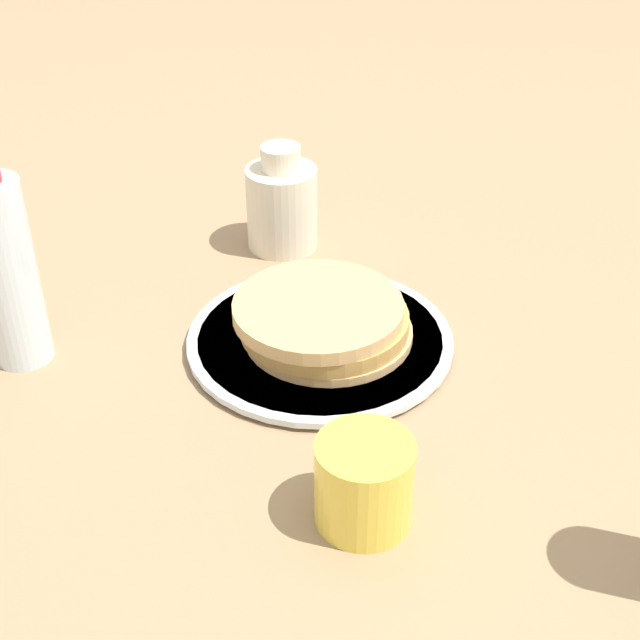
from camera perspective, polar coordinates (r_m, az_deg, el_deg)
The scene contains 6 objects.
ground_plane at distance 0.97m, azimuth 0.25°, elevation -0.74°, with size 4.00×4.00×0.00m, color #9E7F5B.
plate at distance 0.95m, azimuth 0.00°, elevation -1.30°, with size 0.28×0.28×0.01m.
pancake_stack at distance 0.93m, azimuth 0.19°, elevation 0.04°, with size 0.19×0.19×0.04m.
juice_glass at distance 0.74m, azimuth 2.83°, elevation -10.35°, with size 0.08×0.08×0.08m.
cream_jug at distance 1.11m, azimuth -2.46°, elevation 7.42°, with size 0.09×0.09×0.13m.
water_bottle_mid at distance 0.93m, azimuth -19.42°, elevation 2.91°, with size 0.06×0.06×0.22m.
Camera 1 is at (-0.68, -0.42, 0.56)m, focal length 50.00 mm.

